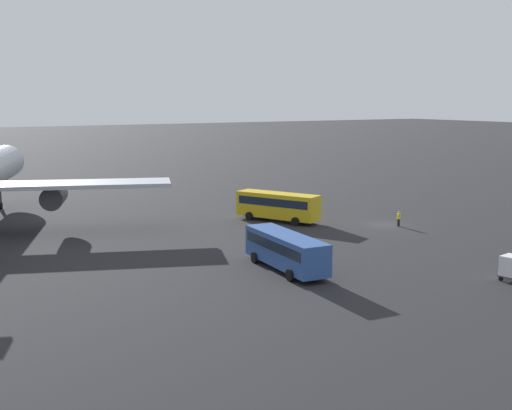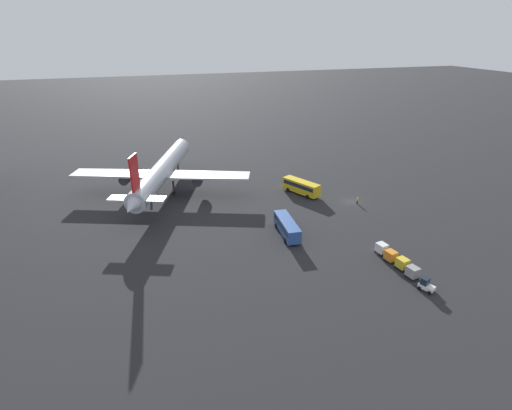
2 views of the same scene
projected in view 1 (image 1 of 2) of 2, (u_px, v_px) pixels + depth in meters
ground_plane at (385, 225)px, 74.50m from camera, size 600.00×600.00×0.00m
shuttle_bus_near at (278, 204)px, 76.30m from camera, size 10.42×6.81×3.38m
shuttle_bus_far at (286, 249)px, 54.47m from camera, size 10.62×3.67×3.10m
worker_person at (399, 219)px, 73.36m from camera, size 0.38×0.38×1.74m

